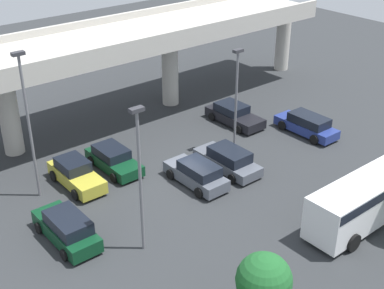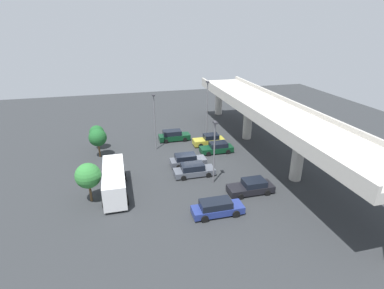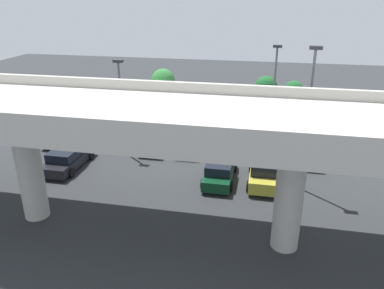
{
  "view_description": "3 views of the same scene",
  "coord_description": "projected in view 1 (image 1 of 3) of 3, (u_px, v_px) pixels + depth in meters",
  "views": [
    {
      "loc": [
        -18.04,
        -22.49,
        17.56
      ],
      "look_at": [
        2.18,
        2.08,
        1.0
      ],
      "focal_mm": 50.0,
      "sensor_mm": 36.0,
      "label": 1
    },
    {
      "loc": [
        33.39,
        -8.59,
        16.95
      ],
      "look_at": [
        -1.14,
        0.23,
        2.22
      ],
      "focal_mm": 28.0,
      "sensor_mm": 36.0,
      "label": 2
    },
    {
      "loc": [
        -5.39,
        26.46,
        11.68
      ],
      "look_at": [
        -0.26,
        1.38,
        1.26
      ],
      "focal_mm": 35.0,
      "sensor_mm": 36.0,
      "label": 3
    }
  ],
  "objects": [
    {
      "name": "ground_plane",
      "position": [
        186.0,
        180.0,
        33.68
      ],
      "size": [
        87.24,
        87.24,
        0.0
      ],
      "primitive_type": "plane",
      "color": "#2D3033"
    },
    {
      "name": "highway_overpass",
      "position": [
        94.0,
        52.0,
        38.18
      ],
      "size": [
        42.05,
        6.97,
        7.23
      ],
      "color": "#BCB7AD",
      "rests_on": "ground_plane"
    },
    {
      "name": "parked_car_0",
      "position": [
        67.0,
        228.0,
        27.95
      ],
      "size": [
        2.0,
        4.7,
        1.63
      ],
      "rotation": [
        0.0,
        0.0,
        1.57
      ],
      "color": "#0C381E",
      "rests_on": "ground_plane"
    },
    {
      "name": "parked_car_1",
      "position": [
        76.0,
        174.0,
        32.9
      ],
      "size": [
        1.98,
        4.55,
        1.65
      ],
      "rotation": [
        0.0,
        0.0,
        -1.57
      ],
      "color": "gold",
      "rests_on": "ground_plane"
    },
    {
      "name": "parked_car_2",
      "position": [
        113.0,
        159.0,
        34.71
      ],
      "size": [
        2.03,
        4.55,
        1.47
      ],
      "rotation": [
        0.0,
        0.0,
        -1.57
      ],
      "color": "#0C381E",
      "rests_on": "ground_plane"
    },
    {
      "name": "parked_car_3",
      "position": [
        197.0,
        174.0,
        32.97
      ],
      "size": [
        2.01,
        4.49,
        1.55
      ],
      "rotation": [
        0.0,
        0.0,
        1.57
      ],
      "color": "#515660",
      "rests_on": "ground_plane"
    },
    {
      "name": "parked_car_4",
      "position": [
        228.0,
        160.0,
        34.61
      ],
      "size": [
        2.09,
        4.82,
        1.5
      ],
      "rotation": [
        0.0,
        0.0,
        1.57
      ],
      "color": "#515660",
      "rests_on": "ground_plane"
    },
    {
      "name": "parked_car_5",
      "position": [
        234.0,
        115.0,
        40.97
      ],
      "size": [
        2.19,
        4.86,
        1.47
      ],
      "rotation": [
        0.0,
        0.0,
        -1.57
      ],
      "color": "black",
      "rests_on": "ground_plane"
    },
    {
      "name": "parked_car_6",
      "position": [
        307.0,
        125.0,
        39.25
      ],
      "size": [
        1.96,
        4.89,
        1.51
      ],
      "rotation": [
        0.0,
        0.0,
        1.57
      ],
      "color": "navy",
      "rests_on": "ground_plane"
    },
    {
      "name": "shuttle_bus",
      "position": [
        366.0,
        198.0,
        28.95
      ],
      "size": [
        7.94,
        2.54,
        2.74
      ],
      "rotation": [
        0.0,
        0.0,
        3.14
      ],
      "color": "white",
      "rests_on": "ground_plane"
    },
    {
      "name": "lamp_post_near_aisle",
      "position": [
        236.0,
        92.0,
        35.38
      ],
      "size": [
        0.7,
        0.35,
        7.25
      ],
      "color": "slate",
      "rests_on": "ground_plane"
    },
    {
      "name": "lamp_post_mid_lot",
      "position": [
        140.0,
        171.0,
        25.55
      ],
      "size": [
        0.7,
        0.35,
        7.94
      ],
      "color": "slate",
      "rests_on": "ground_plane"
    },
    {
      "name": "lamp_post_by_overpass",
      "position": [
        28.0,
        117.0,
        29.78
      ],
      "size": [
        0.7,
        0.35,
        8.94
      ],
      "color": "slate",
      "rests_on": "ground_plane"
    },
    {
      "name": "tree_front_centre",
      "position": [
        264.0,
        280.0,
        21.53
      ],
      "size": [
        2.33,
        2.33,
        3.93
      ],
      "color": "brown",
      "rests_on": "ground_plane"
    }
  ]
}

